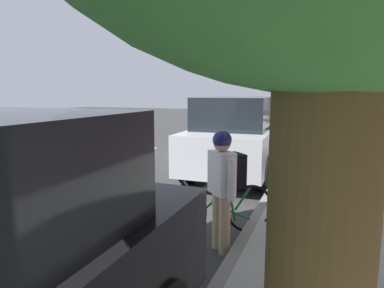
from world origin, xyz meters
name	(u,v)px	position (x,y,z in m)	size (l,w,h in m)	color
ground	(231,157)	(0.00, 0.00, 0.00)	(58.57, 58.57, 0.00)	#323232
sidewalk	(364,164)	(3.94, 0.00, 0.08)	(3.98, 36.61, 0.15)	#ABADA5
curb_edge	(290,158)	(1.87, 0.00, 0.08)	(0.16, 36.61, 0.15)	gray
lane_stripe_centre	(141,152)	(-3.16, -0.40, 0.00)	(0.14, 35.80, 0.01)	white
lane_stripe_bike_edge	(243,157)	(0.40, 0.00, 0.00)	(0.12, 36.61, 0.01)	white
parked_suv_silver_second	(239,134)	(0.75, -2.12, 1.03)	(2.06, 4.75, 1.99)	#B7BABF
parked_sedan_green_mid	(271,125)	(0.70, 3.78, 0.75)	(2.02, 4.49, 1.52)	#1E512D
parked_sedan_red_far	(290,113)	(0.69, 11.89, 0.75)	(1.92, 4.44, 1.52)	maroon
bicycle_at_curb	(217,210)	(1.40, -6.10, 0.39)	(1.50, 1.03, 0.80)	black
cyclist_with_backpack	(224,179)	(1.62, -6.53, 0.98)	(0.54, 0.55, 1.63)	#C6B284
street_tree_far_end	(331,24)	(2.82, -3.03, 3.47)	(3.09, 3.09, 4.95)	#4D4427
street_tree_corner	(328,62)	(2.82, 11.01, 3.86)	(2.29, 2.29, 4.96)	#474932
pedestrian_on_phone	(363,116)	(4.24, 4.65, 1.14)	(0.50, 0.43, 1.74)	black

